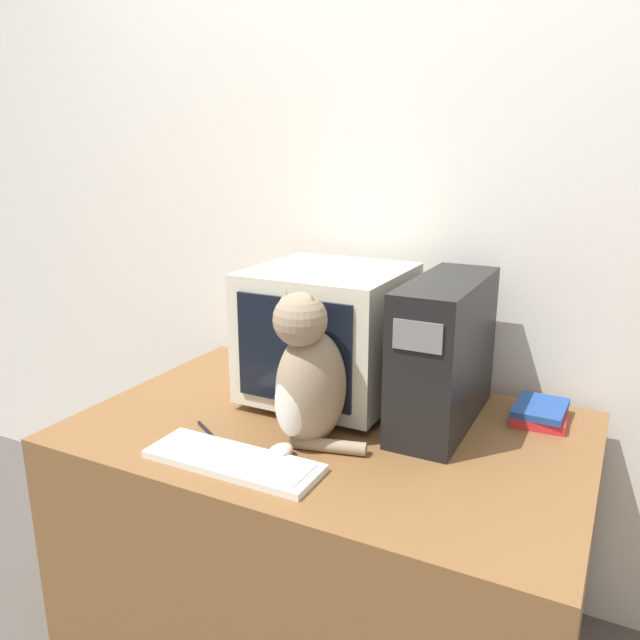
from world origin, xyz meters
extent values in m
cube|color=silver|center=(0.00, 0.95, 1.25)|extent=(7.00, 0.05, 2.50)
cube|color=brown|center=(0.00, 0.44, 0.36)|extent=(1.36, 0.88, 0.72)
cube|color=beige|center=(-0.09, 0.61, 0.73)|extent=(0.30, 0.25, 0.02)
cube|color=beige|center=(-0.09, 0.61, 0.93)|extent=(0.43, 0.42, 0.37)
cube|color=black|center=(-0.09, 0.40, 0.93)|extent=(0.34, 0.01, 0.29)
cube|color=black|center=(0.26, 0.61, 0.92)|extent=(0.17, 0.47, 0.40)
cube|color=slate|center=(0.26, 0.37, 1.03)|extent=(0.12, 0.01, 0.07)
cube|color=silver|center=(-0.11, 0.14, 0.73)|extent=(0.44, 0.15, 0.02)
cube|color=silver|center=(-0.11, 0.14, 0.74)|extent=(0.39, 0.12, 0.00)
ellipsoid|color=gray|center=(0.00, 0.34, 0.87)|extent=(0.19, 0.23, 0.30)
ellipsoid|color=beige|center=(-0.02, 0.26, 0.85)|extent=(0.10, 0.07, 0.16)
sphere|color=gray|center=(-0.01, 0.30, 1.05)|extent=(0.15, 0.15, 0.13)
cone|color=gray|center=(-0.05, 0.31, 1.11)|extent=(0.03, 0.03, 0.03)
cone|color=gray|center=(0.02, 0.30, 1.11)|extent=(0.03, 0.03, 0.03)
ellipsoid|color=beige|center=(-0.02, 0.22, 0.74)|extent=(0.06, 0.08, 0.04)
cylinder|color=gray|center=(0.06, 0.30, 0.74)|extent=(0.20, 0.08, 0.03)
cube|color=red|center=(0.51, 0.73, 0.73)|extent=(0.15, 0.16, 0.03)
cube|color=#234793|center=(0.51, 0.74, 0.76)|extent=(0.14, 0.18, 0.02)
cylinder|color=black|center=(-0.26, 0.25, 0.72)|extent=(0.13, 0.08, 0.01)
camera|label=1|loc=(0.69, -0.96, 1.46)|focal=35.00mm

